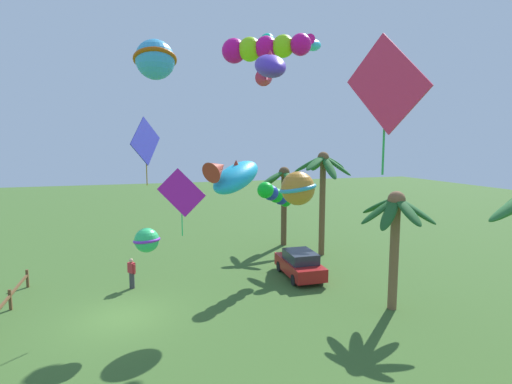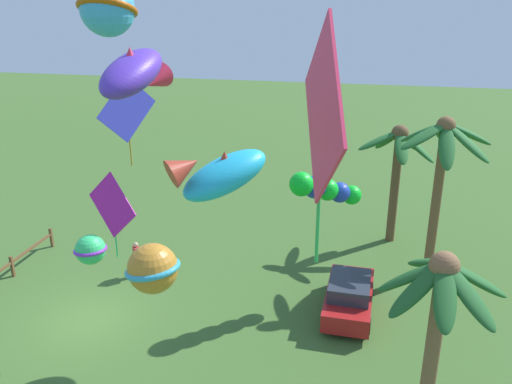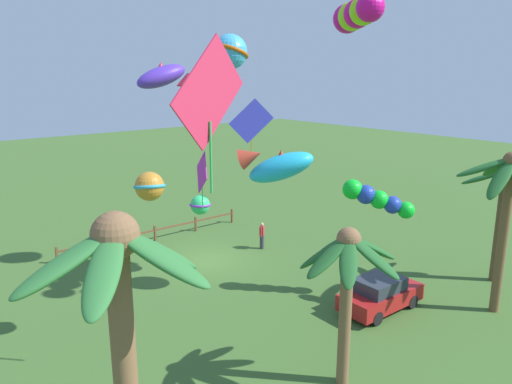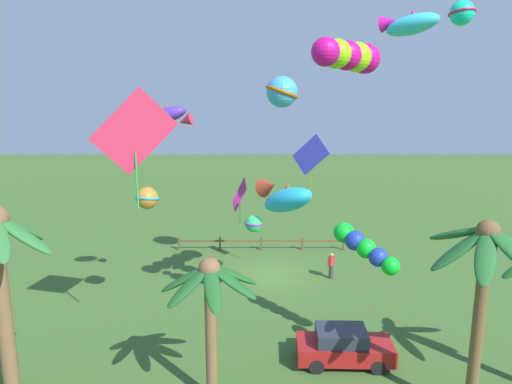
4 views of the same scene
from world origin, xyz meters
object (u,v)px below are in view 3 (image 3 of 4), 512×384
(palm_tree_3, at_px, (503,196))
(kite_ball_5, at_px, (230,52))
(kite_diamond_4, at_px, (202,173))
(kite_tube_9, at_px, (376,198))
(parked_car_0, at_px, (380,294))
(spectator_0, at_px, (262,235))
(kite_diamond_0, at_px, (251,122))
(kite_fish_6, at_px, (164,77))
(kite_tube_8, at_px, (356,14))
(palm_tree_0, at_px, (119,295))
(palm_tree_1, at_px, (347,267))
(palm_tree_2, at_px, (509,190))
(kite_diamond_11, at_px, (209,95))
(kite_ball_7, at_px, (200,205))
(kite_ball_2, at_px, (150,186))
(kite_fish_1, at_px, (277,165))

(palm_tree_3, distance_m, kite_ball_5, 14.73)
(kite_diamond_4, bearing_deg, kite_tube_9, 132.92)
(parked_car_0, distance_m, spectator_0, 9.11)
(spectator_0, bearing_deg, palm_tree_3, 119.24)
(kite_diamond_0, xyz_separation_m, kite_tube_9, (-1.48, 6.97, -2.95))
(kite_fish_6, relative_size, kite_tube_8, 0.57)
(palm_tree_0, bearing_deg, kite_diamond_4, -131.83)
(palm_tree_3, height_order, kite_diamond_0, kite_diamond_0)
(palm_tree_1, distance_m, parked_car_0, 6.61)
(palm_tree_2, height_order, kite_fish_6, kite_fish_6)
(kite_tube_8, bearing_deg, palm_tree_0, 18.54)
(kite_diamond_0, distance_m, kite_diamond_4, 4.54)
(spectator_0, bearing_deg, kite_tube_8, 83.87)
(kite_diamond_4, bearing_deg, kite_diamond_0, -162.98)
(kite_ball_5, bearing_deg, kite_tube_8, 113.71)
(kite_diamond_4, relative_size, kite_diamond_11, 0.56)
(palm_tree_0, height_order, kite_diamond_0, kite_diamond_0)
(spectator_0, bearing_deg, palm_tree_2, 102.95)
(palm_tree_0, distance_m, kite_fish_6, 9.40)
(kite_diamond_11, bearing_deg, kite_ball_7, -120.38)
(kite_fish_6, relative_size, kite_diamond_11, 0.49)
(kite_fish_6, distance_m, kite_tube_8, 8.49)
(palm_tree_1, distance_m, kite_ball_7, 10.78)
(kite_ball_5, relative_size, kite_tube_9, 0.70)
(palm_tree_3, xyz_separation_m, parked_car_0, (6.95, -1.68, -3.59))
(kite_ball_5, distance_m, kite_tube_9, 9.64)
(spectator_0, height_order, kite_ball_2, kite_ball_2)
(kite_ball_7, bearing_deg, kite_tube_9, 123.09)
(kite_ball_5, relative_size, kite_tube_8, 0.45)
(kite_fish_1, distance_m, kite_fish_6, 6.62)
(parked_car_0, height_order, kite_diamond_11, kite_diamond_11)
(spectator_0, bearing_deg, kite_fish_1, 56.26)
(palm_tree_2, height_order, kite_tube_9, palm_tree_2)
(kite_diamond_0, relative_size, kite_tube_9, 1.24)
(palm_tree_0, bearing_deg, palm_tree_3, -178.82)
(kite_ball_7, height_order, kite_tube_9, kite_tube_9)
(kite_fish_1, bearing_deg, kite_diamond_11, 31.80)
(spectator_0, bearing_deg, kite_diamond_0, 30.57)
(parked_car_0, distance_m, kite_diamond_11, 12.00)
(kite_ball_5, height_order, kite_diamond_11, kite_ball_5)
(palm_tree_0, bearing_deg, kite_diamond_11, -148.20)
(kite_fish_6, bearing_deg, palm_tree_1, 109.59)
(kite_diamond_4, relative_size, kite_ball_7, 1.73)
(palm_tree_0, relative_size, palm_tree_1, 1.33)
(palm_tree_2, height_order, kite_diamond_11, kite_diamond_11)
(kite_diamond_0, xyz_separation_m, kite_ball_2, (8.13, 4.30, -1.46))
(kite_ball_7, bearing_deg, palm_tree_3, 136.87)
(palm_tree_1, relative_size, kite_fish_1, 1.53)
(kite_diamond_4, height_order, kite_ball_7, kite_diamond_4)
(palm_tree_1, height_order, kite_diamond_11, kite_diamond_11)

